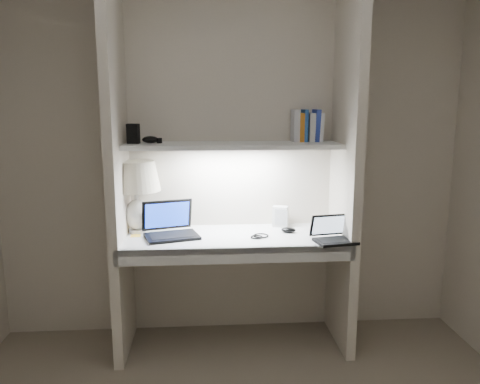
{
  "coord_description": "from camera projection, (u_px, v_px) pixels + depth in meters",
  "views": [
    {
      "loc": [
        -0.18,
        -1.73,
        1.62
      ],
      "look_at": [
        0.03,
        1.05,
        1.09
      ],
      "focal_mm": 35.0,
      "sensor_mm": 36.0,
      "label": 1
    }
  ],
  "objects": [
    {
      "name": "back_wall",
      "position": [
        231.0,
        158.0,
        3.24
      ],
      "size": [
        3.2,
        0.01,
        2.5
      ],
      "primitive_type": "cube",
      "color": "beige",
      "rests_on": "floor"
    },
    {
      "name": "alcove_panel_left",
      "position": [
        117.0,
        164.0,
        2.92
      ],
      "size": [
        0.06,
        0.55,
        2.5
      ],
      "primitive_type": "cube",
      "color": "beige",
      "rests_on": "floor"
    },
    {
      "name": "alcove_panel_right",
      "position": [
        346.0,
        161.0,
        3.03
      ],
      "size": [
        0.06,
        0.55,
        2.5
      ],
      "primitive_type": "cube",
      "color": "beige",
      "rests_on": "floor"
    },
    {
      "name": "desk",
      "position": [
        234.0,
        238.0,
        3.07
      ],
      "size": [
        1.4,
        0.55,
        0.04
      ],
      "primitive_type": "cube",
      "color": "white",
      "rests_on": "alcove_panel_left"
    },
    {
      "name": "desk_apron",
      "position": [
        236.0,
        255.0,
        2.82
      ],
      "size": [
        1.46,
        0.03,
        0.1
      ],
      "primitive_type": "cube",
      "color": "silver",
      "rests_on": "desk"
    },
    {
      "name": "shelf",
      "position": [
        233.0,
        145.0,
        3.05
      ],
      "size": [
        1.4,
        0.36,
        0.03
      ],
      "primitive_type": "cube",
      "color": "silver",
      "rests_on": "back_wall"
    },
    {
      "name": "strip_light",
      "position": [
        233.0,
        149.0,
        3.05
      ],
      "size": [
        0.6,
        0.04,
        0.02
      ],
      "primitive_type": "cube",
      "color": "white",
      "rests_on": "shelf"
    },
    {
      "name": "table_lamp",
      "position": [
        136.0,
        185.0,
        3.08
      ],
      "size": [
        0.33,
        0.33,
        0.48
      ],
      "color": "white",
      "rests_on": "desk"
    },
    {
      "name": "laptop_main",
      "position": [
        170.0,
        228.0,
        3.04
      ],
      "size": [
        0.4,
        0.37,
        0.22
      ],
      "rotation": [
        0.0,
        0.0,
        0.28
      ],
      "color": "black",
      "rests_on": "desk"
    },
    {
      "name": "laptop_netbook",
      "position": [
        333.0,
        235.0,
        2.92
      ],
      "size": [
        0.28,
        0.25,
        0.16
      ],
      "rotation": [
        0.0,
        0.0,
        0.18
      ],
      "color": "black",
      "rests_on": "desk"
    },
    {
      "name": "speaker",
      "position": [
        280.0,
        216.0,
        3.27
      ],
      "size": [
        0.12,
        0.1,
        0.14
      ],
      "primitive_type": "cube",
      "rotation": [
        0.0,
        0.0,
        -0.33
      ],
      "color": "silver",
      "rests_on": "desk"
    },
    {
      "name": "mouse",
      "position": [
        288.0,
        230.0,
        3.12
      ],
      "size": [
        0.11,
        0.08,
        0.04
      ],
      "primitive_type": "ellipsoid",
      "rotation": [
        0.0,
        0.0,
        -0.25
      ],
      "color": "black",
      "rests_on": "desk"
    },
    {
      "name": "cable_coil",
      "position": [
        261.0,
        236.0,
        3.03
      ],
      "size": [
        0.12,
        0.12,
        0.01
      ],
      "primitive_type": "torus",
      "rotation": [
        0.0,
        0.0,
        -0.16
      ],
      "color": "black",
      "rests_on": "desk"
    },
    {
      "name": "sticky_note",
      "position": [
        136.0,
        236.0,
        3.05
      ],
      "size": [
        0.07,
        0.07,
        0.0
      ],
      "primitive_type": "cube",
      "rotation": [
        0.0,
        0.0,
        0.07
      ],
      "color": "yellow",
      "rests_on": "desk"
    },
    {
      "name": "book_row",
      "position": [
        307.0,
        126.0,
        3.16
      ],
      "size": [
        0.2,
        0.14,
        0.22
      ],
      "color": "white",
      "rests_on": "shelf"
    },
    {
      "name": "shelf_box",
      "position": [
        133.0,
        134.0,
        3.0
      ],
      "size": [
        0.08,
        0.07,
        0.13
      ],
      "primitive_type": "cube",
      "rotation": [
        0.0,
        0.0,
        -0.18
      ],
      "color": "black",
      "rests_on": "shelf"
    },
    {
      "name": "shelf_gadget",
      "position": [
        150.0,
        140.0,
        3.03
      ],
      "size": [
        0.12,
        0.09,
        0.05
      ],
      "primitive_type": "ellipsoid",
      "rotation": [
        0.0,
        0.0,
        -0.15
      ],
      "color": "black",
      "rests_on": "shelf"
    }
  ]
}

